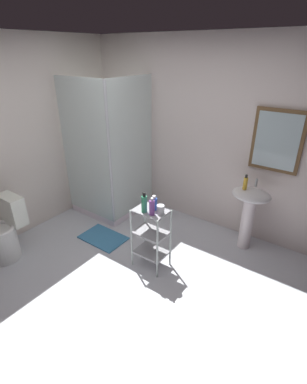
{
  "coord_description": "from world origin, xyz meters",
  "views": [
    {
      "loc": [
        1.65,
        -1.65,
        2.3
      ],
      "look_at": [
        -0.03,
        0.69,
        0.88
      ],
      "focal_mm": 27.1,
      "sensor_mm": 36.0,
      "label": 1
    }
  ],
  "objects_px": {
    "storage_cart": "(151,234)",
    "shampoo_bottle_blue": "(154,203)",
    "hand_soap_bottle": "(245,183)",
    "bath_mat": "(103,238)",
    "conditioner_bottle_purple": "(152,207)",
    "pedestal_sink": "(249,207)",
    "shower_stall": "(111,184)",
    "rinse_cup": "(161,210)",
    "body_wash_bottle_green": "(144,204)",
    "toilet": "(4,234)"
  },
  "relations": [
    {
      "from": "body_wash_bottle_green",
      "to": "bath_mat",
      "type": "xyz_separation_m",
      "value": [
        -0.8,
        0.11,
        -0.83
      ]
    },
    {
      "from": "conditioner_bottle_purple",
      "to": "bath_mat",
      "type": "height_order",
      "value": "conditioner_bottle_purple"
    },
    {
      "from": "body_wash_bottle_green",
      "to": "rinse_cup",
      "type": "distance_m",
      "value": 0.18
    },
    {
      "from": "toilet",
      "to": "hand_soap_bottle",
      "type": "bearing_deg",
      "value": 39.97
    },
    {
      "from": "storage_cart",
      "to": "shampoo_bottle_blue",
      "type": "xyz_separation_m",
      "value": [
        0.02,
        0.04,
        0.38
      ]
    },
    {
      "from": "toilet",
      "to": "hand_soap_bottle",
      "type": "height_order",
      "value": "hand_soap_bottle"
    },
    {
      "from": "pedestal_sink",
      "to": "conditioner_bottle_purple",
      "type": "height_order",
      "value": "conditioner_bottle_purple"
    },
    {
      "from": "toilet",
      "to": "pedestal_sink",
      "type": "bearing_deg",
      "value": 39.43
    },
    {
      "from": "storage_cart",
      "to": "hand_soap_bottle",
      "type": "relative_size",
      "value": 4.02
    },
    {
      "from": "shower_stall",
      "to": "shampoo_bottle_blue",
      "type": "distance_m",
      "value": 1.46
    },
    {
      "from": "pedestal_sink",
      "to": "shampoo_bottle_blue",
      "type": "xyz_separation_m",
      "value": [
        -0.74,
        -0.95,
        0.23
      ]
    },
    {
      "from": "toilet",
      "to": "conditioner_bottle_purple",
      "type": "relative_size",
      "value": 3.87
    },
    {
      "from": "body_wash_bottle_green",
      "to": "rinse_cup",
      "type": "height_order",
      "value": "body_wash_bottle_green"
    },
    {
      "from": "body_wash_bottle_green",
      "to": "shampoo_bottle_blue",
      "type": "xyz_separation_m",
      "value": [
        0.05,
        0.1,
        -0.03
      ]
    },
    {
      "from": "shower_stall",
      "to": "shampoo_bottle_blue",
      "type": "xyz_separation_m",
      "value": [
        1.26,
        -0.65,
        0.35
      ]
    },
    {
      "from": "body_wash_bottle_green",
      "to": "conditioner_bottle_purple",
      "type": "xyz_separation_m",
      "value": [
        0.1,
        0.0,
        -0.01
      ]
    },
    {
      "from": "storage_cart",
      "to": "conditioner_bottle_purple",
      "type": "bearing_deg",
      "value": -46.31
    },
    {
      "from": "pedestal_sink",
      "to": "body_wash_bottle_green",
      "type": "xyz_separation_m",
      "value": [
        -0.8,
        -1.05,
        0.26
      ]
    },
    {
      "from": "hand_soap_bottle",
      "to": "bath_mat",
      "type": "height_order",
      "value": "hand_soap_bottle"
    },
    {
      "from": "hand_soap_bottle",
      "to": "bath_mat",
      "type": "distance_m",
      "value": 1.97
    },
    {
      "from": "hand_soap_bottle",
      "to": "shampoo_bottle_blue",
      "type": "height_order",
      "value": "hand_soap_bottle"
    },
    {
      "from": "pedestal_sink",
      "to": "rinse_cup",
      "type": "distance_m",
      "value": 1.19
    },
    {
      "from": "bath_mat",
      "to": "shower_stall",
      "type": "bearing_deg",
      "value": 122.61
    },
    {
      "from": "rinse_cup",
      "to": "bath_mat",
      "type": "xyz_separation_m",
      "value": [
        -0.96,
        0.04,
        -0.78
      ]
    },
    {
      "from": "pedestal_sink",
      "to": "rinse_cup",
      "type": "xyz_separation_m",
      "value": [
        -0.64,
        -0.98,
        0.21
      ]
    },
    {
      "from": "shampoo_bottle_blue",
      "to": "rinse_cup",
      "type": "bearing_deg",
      "value": -17.26
    },
    {
      "from": "conditioner_bottle_purple",
      "to": "bath_mat",
      "type": "bearing_deg",
      "value": 172.85
    },
    {
      "from": "bath_mat",
      "to": "conditioner_bottle_purple",
      "type": "bearing_deg",
      "value": -7.15
    },
    {
      "from": "storage_cart",
      "to": "hand_soap_bottle",
      "type": "height_order",
      "value": "hand_soap_bottle"
    },
    {
      "from": "pedestal_sink",
      "to": "shampoo_bottle_blue",
      "type": "distance_m",
      "value": 1.23
    },
    {
      "from": "shower_stall",
      "to": "conditioner_bottle_purple",
      "type": "relative_size",
      "value": 10.17
    },
    {
      "from": "shower_stall",
      "to": "shampoo_bottle_blue",
      "type": "height_order",
      "value": "shower_stall"
    },
    {
      "from": "shower_stall",
      "to": "bath_mat",
      "type": "height_order",
      "value": "shower_stall"
    },
    {
      "from": "bath_mat",
      "to": "rinse_cup",
      "type": "bearing_deg",
      "value": -2.59
    },
    {
      "from": "conditioner_bottle_purple",
      "to": "rinse_cup",
      "type": "relative_size",
      "value": 2.01
    },
    {
      "from": "hand_soap_bottle",
      "to": "rinse_cup",
      "type": "bearing_deg",
      "value": -120.28
    },
    {
      "from": "conditioner_bottle_purple",
      "to": "shampoo_bottle_blue",
      "type": "relative_size",
      "value": 1.19
    },
    {
      "from": "shower_stall",
      "to": "toilet",
      "type": "height_order",
      "value": "shower_stall"
    },
    {
      "from": "pedestal_sink",
      "to": "bath_mat",
      "type": "distance_m",
      "value": 1.94
    },
    {
      "from": "pedestal_sink",
      "to": "storage_cart",
      "type": "distance_m",
      "value": 1.25
    },
    {
      "from": "storage_cart",
      "to": "body_wash_bottle_green",
      "type": "relative_size",
      "value": 3.23
    },
    {
      "from": "conditioner_bottle_purple",
      "to": "rinse_cup",
      "type": "distance_m",
      "value": 0.1
    },
    {
      "from": "hand_soap_bottle",
      "to": "body_wash_bottle_green",
      "type": "height_order",
      "value": "hand_soap_bottle"
    },
    {
      "from": "shower_stall",
      "to": "storage_cart",
      "type": "distance_m",
      "value": 1.42
    },
    {
      "from": "storage_cart",
      "to": "conditioner_bottle_purple",
      "type": "height_order",
      "value": "conditioner_bottle_purple"
    },
    {
      "from": "toilet",
      "to": "hand_soap_bottle",
      "type": "distance_m",
      "value": 2.93
    },
    {
      "from": "body_wash_bottle_green",
      "to": "shampoo_bottle_blue",
      "type": "height_order",
      "value": "body_wash_bottle_green"
    },
    {
      "from": "storage_cart",
      "to": "rinse_cup",
      "type": "relative_size",
      "value": 7.57
    },
    {
      "from": "pedestal_sink",
      "to": "storage_cart",
      "type": "bearing_deg",
      "value": -127.65
    },
    {
      "from": "pedestal_sink",
      "to": "storage_cart",
      "type": "height_order",
      "value": "pedestal_sink"
    }
  ]
}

